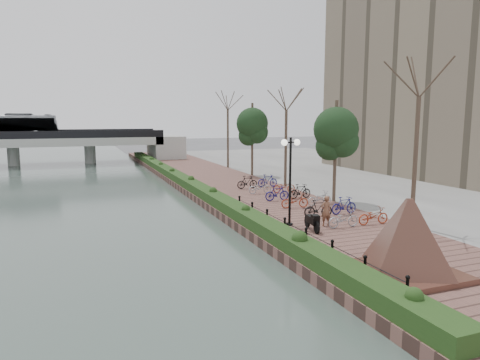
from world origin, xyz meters
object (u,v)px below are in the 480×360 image
motorcycle (312,220)px  pedestrian (326,211)px  granite_monument (408,236)px  lamppost (290,162)px

motorcycle → pedestrian: pedestrian is taller
granite_monument → pedestrian: bearing=81.2°
lamppost → granite_monument: bearing=-85.7°
granite_monument → lamppost: 7.87m
lamppost → motorcycle: (0.55, -1.29, -2.75)m
granite_monument → lamppost: (-0.58, 7.62, 1.89)m
lamppost → motorcycle: lamppost is taller
lamppost → pedestrian: lamppost is taller
lamppost → pedestrian: size_ratio=2.90×
granite_monument → lamppost: size_ratio=1.03×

